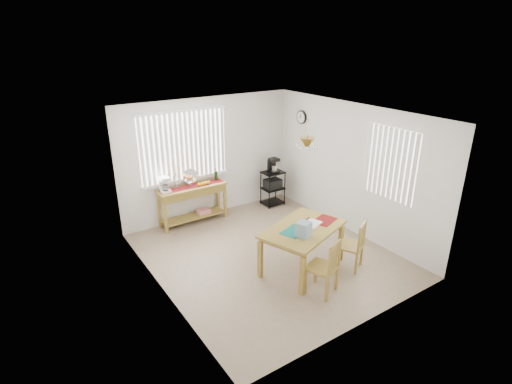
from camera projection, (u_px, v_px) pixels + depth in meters
ground at (268, 255)px, 7.35m from camera, size 4.00×4.50×0.01m
room_shell at (269, 168)px, 6.73m from camera, size 4.20×4.70×2.70m
sideboard at (193, 195)px, 8.41m from camera, size 1.47×0.41×0.83m
sideboard_items at (181, 183)px, 8.18m from camera, size 1.40×0.35×0.63m
wire_cart at (273, 185)px, 9.35m from camera, size 0.48×0.39×0.82m
cart_items at (273, 165)px, 9.17m from camera, size 0.19×0.23×0.34m
dining_table at (303, 232)px, 6.71m from camera, size 1.67×1.36×0.77m
table_items at (305, 228)px, 6.47m from camera, size 1.21×0.59×0.25m
chair_left at (324, 268)px, 6.14m from camera, size 0.56×0.56×0.92m
chair_right at (352, 246)px, 6.81m from camera, size 0.55×0.55×0.88m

